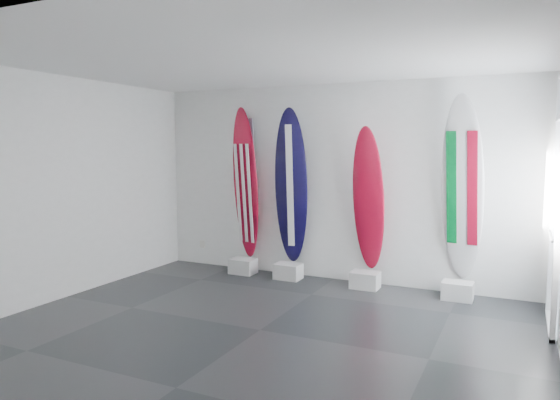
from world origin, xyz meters
The scene contains 15 objects.
floor centered at (0.00, 0.00, 0.00)m, with size 6.00×6.00×0.00m, color black.
ceiling centered at (0.00, 0.00, 3.00)m, with size 6.00×6.00×0.00m, color white.
wall_back centered at (0.00, 2.50, 1.50)m, with size 6.00×6.00×0.00m, color silver.
wall_front centered at (0.00, -2.50, 1.50)m, with size 6.00×6.00×0.00m, color silver.
wall_left centered at (-3.00, 0.00, 1.50)m, with size 5.00×5.00×0.00m, color silver.
display_block_usa centered at (-1.46, 2.18, 0.12)m, with size 0.40×0.30×0.24m, color silver.
surfboard_usa centered at (-1.46, 2.28, 1.46)m, with size 0.55×0.08×2.44m, color maroon.
display_block_navy centered at (-0.65, 2.18, 0.12)m, with size 0.40×0.30×0.24m, color silver.
surfboard_navy centered at (-0.65, 2.28, 1.44)m, with size 0.55×0.08×2.41m, color black.
display_block_swiss centered at (0.58, 2.18, 0.12)m, with size 0.40×0.30×0.24m, color silver.
surfboard_swiss centered at (0.58, 2.28, 1.29)m, with size 0.48×0.08×2.13m, color maroon.
display_block_italy centered at (1.86, 2.18, 0.12)m, with size 0.40×0.30×0.24m, color silver.
surfboard_italy centered at (1.86, 2.28, 1.49)m, with size 0.57×0.08×2.52m, color silver.
wall_outlet centered at (-2.45, 2.48, 0.35)m, with size 0.09×0.02×0.13m, color silver.
glass_door centered at (2.97, 1.55, 1.43)m, with size 0.12×1.16×2.85m, color white, non-canonical shape.
Camera 1 is at (2.61, -4.95, 2.05)m, focal length 32.95 mm.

